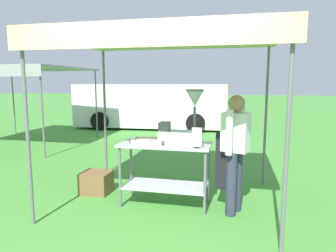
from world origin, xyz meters
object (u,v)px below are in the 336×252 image
menu_sign (197,139)px  van_white (151,105)px  supply_crate (96,182)px  donut_fryer (182,125)px  donut_cart (165,160)px  neighbour_tent (21,70)px  stall_canopy (166,42)px  donut_tray (149,142)px  vendor (235,148)px

menu_sign → van_white: (-2.73, 7.55, -0.15)m
menu_sign → supply_crate: (-1.67, 0.43, -0.86)m
donut_fryer → van_white: van_white is taller
donut_cart → donut_fryer: 0.57m
supply_crate → neighbour_tent: size_ratio=0.14×
stall_canopy → menu_sign: (0.48, -0.31, -1.30)m
donut_cart → donut_fryer: donut_fryer is taller
donut_fryer → donut_tray: bearing=-167.0°
stall_canopy → donut_tray: 1.42m
donut_tray → menu_sign: size_ratio=1.75×
donut_fryer → menu_sign: size_ratio=2.82×
donut_cart → menu_sign: size_ratio=4.79×
stall_canopy → menu_sign: size_ratio=11.64×
menu_sign → neighbour_tent: neighbour_tent is taller
donut_fryer → menu_sign: bearing=-45.3°
donut_tray → supply_crate: donut_tray is taller
donut_cart → vendor: (0.98, -0.08, 0.24)m
vendor → donut_fryer: bearing=171.9°
donut_fryer → neighbour_tent: neighbour_tent is taller
donut_cart → menu_sign: 0.64m
donut_cart → van_white: van_white is taller
stall_canopy → neighbour_tent: size_ratio=0.97×
van_white → neighbour_tent: size_ratio=1.78×
donut_cart → menu_sign: (0.48, -0.21, 0.36)m
menu_sign → supply_crate: menu_sign is taller
stall_canopy → donut_tray: size_ratio=6.64×
donut_tray → van_white: bearing=105.3°
donut_fryer → supply_crate: donut_fryer is taller
supply_crate → van_white: (-1.05, 7.12, 0.71)m
donut_cart → menu_sign: menu_sign is taller
vendor → neighbour_tent: (-5.93, 3.53, 1.22)m
vendor → donut_tray: bearing=-179.9°
donut_fryer → supply_crate: 1.77m
donut_tray → van_white: van_white is taller
donut_tray → neighbour_tent: neighbour_tent is taller
vendor → supply_crate: (-2.17, 0.30, -0.73)m
donut_fryer → neighbour_tent: 6.30m
donut_fryer → van_white: bearing=108.8°
vendor → van_white: bearing=113.5°
donut_cart → neighbour_tent: (-4.96, 3.45, 1.46)m
donut_tray → vendor: size_ratio=0.30×
donut_fryer → supply_crate: bearing=172.4°
van_white → neighbour_tent: 4.90m
supply_crate → neighbour_tent: bearing=139.4°
donut_fryer → neighbour_tent: size_ratio=0.23×
supply_crate → donut_tray: bearing=-17.0°
stall_canopy → vendor: bearing=-10.3°
donut_cart → neighbour_tent: 6.21m
menu_sign → vendor: bearing=15.0°
donut_tray → neighbour_tent: 6.03m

